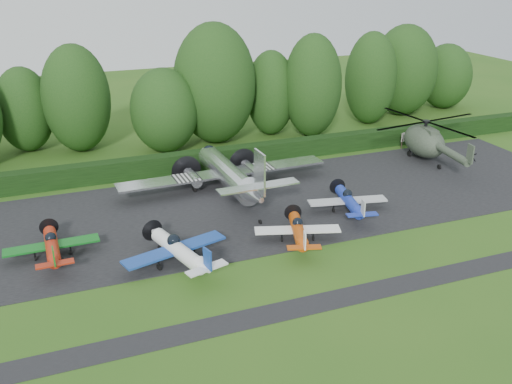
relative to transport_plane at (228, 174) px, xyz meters
name	(u,v)px	position (x,y,z in m)	size (l,w,h in m)	color
ground	(276,262)	(-0.98, -13.93, -1.84)	(160.00, 160.00, 0.00)	#2B5818
apron	(232,209)	(-0.98, -3.93, -1.84)	(70.00, 18.00, 0.01)	black
taxiway_verge	(312,305)	(-0.98, -19.93, -1.84)	(70.00, 2.00, 0.00)	black
hedgerow	(199,169)	(-0.98, 7.07, -1.84)	(90.00, 1.60, 2.00)	black
transport_plane	(228,174)	(0.00, 0.00, 0.00)	(20.61, 15.80, 6.60)	silver
light_plane_red	(52,246)	(-16.27, -7.62, -0.74)	(6.87, 7.22, 2.64)	#AC240F
light_plane_white	(179,250)	(-7.76, -11.89, -0.56)	(8.00, 8.41, 3.07)	white
light_plane_orange	(298,230)	(1.81, -11.76, -0.76)	(6.74, 7.09, 2.59)	#C2480B
light_plane_blue	(349,201)	(8.33, -8.23, -0.73)	(6.98, 7.33, 2.68)	#1C33AA
helicopter	(425,138)	(23.15, 1.43, 0.49)	(13.50, 15.81, 4.35)	#333D2F
sign_board	(411,136)	(24.45, 5.65, -0.56)	(3.38, 0.13, 1.90)	#3F3326
tree_0	(371,78)	(25.05, 16.23, 4.16)	(6.69, 6.69, 12.04)	black
tree_2	(404,70)	(31.76, 18.56, 4.36)	(9.04, 9.04, 12.41)	black
tree_3	(24,110)	(-17.46, 20.08, 2.97)	(6.32, 6.32, 9.66)	black
tree_5	(76,99)	(-11.85, 17.97, 4.22)	(7.55, 7.55, 12.14)	black
tree_6	(271,93)	(10.95, 16.23, 3.36)	(6.05, 6.05, 10.44)	black
tree_7	(215,84)	(3.59, 15.63, 5.19)	(9.62, 9.62, 14.08)	black
tree_9	(313,86)	(15.38, 13.75, 4.41)	(7.04, 7.04, 12.52)	black
tree_10	(164,111)	(-2.79, 14.29, 2.92)	(7.61, 7.61, 9.54)	black
tree_11	(445,76)	(39.70, 19.54, 2.80)	(7.45, 7.45, 9.30)	black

